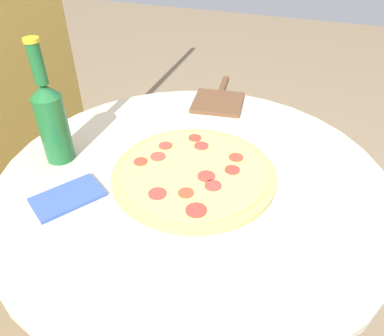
{
  "coord_description": "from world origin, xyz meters",
  "views": [
    {
      "loc": [
        -0.63,
        -0.22,
        1.25
      ],
      "look_at": [
        0.01,
        0.0,
        0.73
      ],
      "focal_mm": 35.0,
      "sensor_mm": 36.0,
      "label": 1
    }
  ],
  "objects": [
    {
      "name": "table",
      "position": [
        0.0,
        0.0,
        0.53
      ],
      "size": [
        0.9,
        0.9,
        0.71
      ],
      "color": "#B2A893",
      "rests_on": "ground_plane"
    },
    {
      "name": "pizza",
      "position": [
        0.01,
        0.0,
        0.72
      ],
      "size": [
        0.38,
        0.38,
        0.02
      ],
      "color": "tan",
      "rests_on": "table"
    },
    {
      "name": "beer_bottle",
      "position": [
        -0.03,
        0.33,
        0.82
      ],
      "size": [
        0.07,
        0.07,
        0.29
      ],
      "color": "#195628",
      "rests_on": "table"
    },
    {
      "name": "pizza_paddle",
      "position": [
        0.38,
        0.05,
        0.72
      ],
      "size": [
        0.26,
        0.16,
        0.02
      ],
      "rotation": [
        0.0,
        0.0,
        0.12
      ],
      "color": "brown",
      "rests_on": "table"
    },
    {
      "name": "napkin",
      "position": [
        -0.16,
        0.23,
        0.72
      ],
      "size": [
        0.17,
        0.15,
        0.01
      ],
      "color": "#334C99",
      "rests_on": "table"
    }
  ]
}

